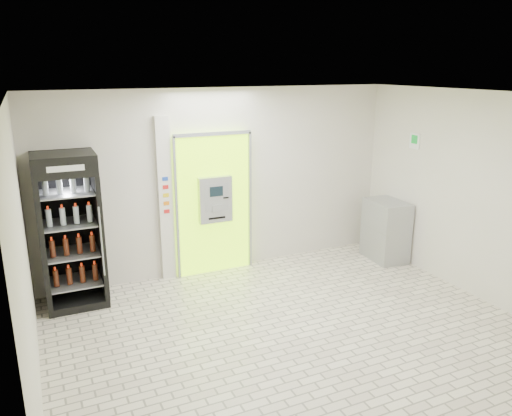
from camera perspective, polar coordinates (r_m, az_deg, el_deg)
ground at (r=6.62m, az=4.42°, el=-14.21°), size 6.00×6.00×0.00m
room_shell at (r=5.91m, az=4.80°, el=1.42°), size 6.00×6.00×6.00m
atm_assembly at (r=8.13m, az=-4.89°, el=0.57°), size 1.30×0.24×2.33m
pillar at (r=7.92m, az=-10.32°, el=0.91°), size 0.22×0.11×2.60m
beverage_cooler at (r=7.47m, az=-20.40°, el=-2.74°), size 0.83×0.78×2.19m
steel_cabinet at (r=9.08m, az=14.60°, el=-2.48°), size 0.59×0.83×1.06m
exit_sign at (r=8.71m, az=17.68°, el=7.30°), size 0.02×0.22×0.26m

